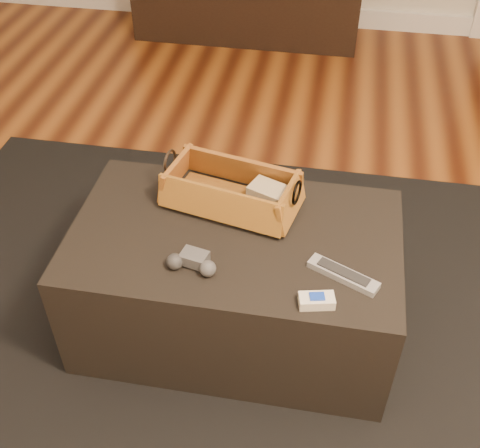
% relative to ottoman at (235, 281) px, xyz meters
% --- Properties ---
extents(floor, '(5.00, 5.50, 0.01)m').
position_rel_ottoman_xyz_m(floor, '(0.24, -0.16, -0.23)').
color(floor, brown).
rests_on(floor, ground).
extents(baseboard, '(5.00, 0.04, 0.12)m').
position_rel_ottoman_xyz_m(baseboard, '(0.24, 2.57, -0.16)').
color(baseboard, white).
rests_on(baseboard, floor).
extents(area_rug, '(2.60, 2.00, 0.01)m').
position_rel_ottoman_xyz_m(area_rug, '(-0.00, -0.05, -0.22)').
color(area_rug, black).
rests_on(area_rug, floor).
extents(ottoman, '(1.00, 0.60, 0.42)m').
position_rel_ottoman_xyz_m(ottoman, '(0.00, 0.00, 0.00)').
color(ottoman, black).
rests_on(ottoman, area_rug).
extents(tv_remote, '(0.23, 0.07, 0.02)m').
position_rel_ottoman_xyz_m(tv_remote, '(-0.06, 0.12, 0.24)').
color(tv_remote, black).
rests_on(tv_remote, wicker_basket).
extents(cloth_bundle, '(0.14, 0.12, 0.06)m').
position_rel_ottoman_xyz_m(cloth_bundle, '(0.08, 0.14, 0.26)').
color(cloth_bundle, tan).
rests_on(cloth_bundle, wicker_basket).
extents(wicker_basket, '(0.46, 0.31, 0.15)m').
position_rel_ottoman_xyz_m(wicker_basket, '(-0.03, 0.14, 0.26)').
color(wicker_basket, '#A06A24').
rests_on(wicker_basket, ottoman).
extents(game_controller, '(0.15, 0.09, 0.05)m').
position_rel_ottoman_xyz_m(game_controller, '(-0.09, -0.16, 0.23)').
color(game_controller, '#444448').
rests_on(game_controller, ottoman).
extents(silver_remote, '(0.21, 0.13, 0.02)m').
position_rel_ottoman_xyz_m(silver_remote, '(0.33, -0.12, 0.22)').
color(silver_remote, '#9D9EA4').
rests_on(silver_remote, ottoman).
extents(cream_gadget, '(0.10, 0.07, 0.03)m').
position_rel_ottoman_xyz_m(cream_gadget, '(0.26, -0.24, 0.23)').
color(cream_gadget, silver).
rests_on(cream_gadget, ottoman).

